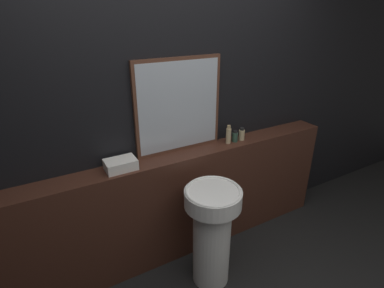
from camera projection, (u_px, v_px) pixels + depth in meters
wall_back at (175, 114)px, 2.39m from camera, size 8.00×0.06×2.50m
vanity_counter at (185, 203)px, 2.60m from camera, size 2.90×0.22×0.95m
pedestal_sink at (212, 230)px, 2.27m from camera, size 0.42×0.42×0.85m
mirror at (179, 106)px, 2.32m from camera, size 0.73×0.03×0.74m
towel_stack at (121, 164)px, 2.15m from camera, size 0.22×0.15×0.08m
shampoo_bottle at (229, 135)px, 2.57m from camera, size 0.04×0.04×0.16m
conditioner_bottle at (235, 137)px, 2.61m from camera, size 0.05×0.05×0.10m
lotion_bottle at (242, 134)px, 2.64m from camera, size 0.05×0.05×0.11m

